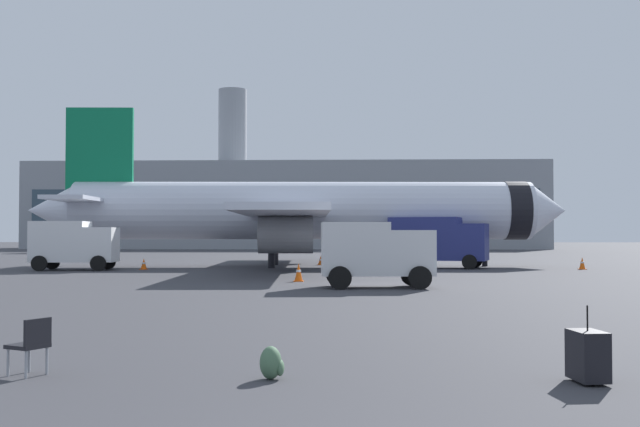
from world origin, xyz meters
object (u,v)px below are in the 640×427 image
object	(u,v)px
rolling_suitcase	(588,355)
gate_chair	(31,342)
airplane_at_gate	(300,211)
cargo_van	(375,251)
fuel_truck	(437,240)
safety_cone_mid	(321,261)
safety_cone_far	(144,264)
safety_cone_outer	(299,272)
traveller_backpack	(272,363)
service_truck	(74,243)
safety_cone_near	(582,263)

from	to	relation	value
rolling_suitcase	gate_chair	world-z (taller)	rolling_suitcase
airplane_at_gate	cargo_van	bearing A→B (deg)	-77.76
cargo_van	fuel_truck	bearing A→B (deg)	75.42
safety_cone_mid	safety_cone_far	size ratio (longest dim) A/B	0.92
cargo_van	safety_cone_mid	bearing A→B (deg)	97.71
safety_cone_outer	traveller_backpack	xyz separation A→B (m)	(1.08, -22.65, -0.18)
safety_cone_far	safety_cone_outer	xyz separation A→B (m)	(10.10, -11.12, 0.08)
safety_cone_far	traveller_backpack	size ratio (longest dim) A/B	1.38
safety_cone_outer	gate_chair	bearing A→B (deg)	-96.43
service_truck	safety_cone_near	xyz separation A→B (m)	(30.43, 2.14, -1.24)
safety_cone_far	gate_chair	world-z (taller)	gate_chair
service_truck	gate_chair	bearing A→B (deg)	-70.59
gate_chair	safety_cone_mid	bearing A→B (deg)	85.94
airplane_at_gate	fuel_truck	xyz separation A→B (m)	(8.79, -1.94, -1.88)
safety_cone_far	rolling_suitcase	distance (m)	37.34
safety_cone_outer	rolling_suitcase	distance (m)	23.44
airplane_at_gate	cargo_van	size ratio (longest dim) A/B	7.90
service_truck	safety_cone_mid	size ratio (longest dim) A/B	8.07
safety_cone_far	traveller_backpack	bearing A→B (deg)	-71.68
cargo_van	rolling_suitcase	xyz separation A→B (m)	(2.29, -18.96, -1.06)
airplane_at_gate	fuel_truck	bearing A→B (deg)	-12.45
airplane_at_gate	traveller_backpack	world-z (taller)	airplane_at_gate
fuel_truck	traveller_backpack	xyz separation A→B (m)	(-6.79, -36.39, -1.54)
safety_cone_far	rolling_suitcase	size ratio (longest dim) A/B	0.60
safety_cone_near	safety_cone_mid	bearing A→B (deg)	159.91
service_truck	safety_cone_outer	size ratio (longest dim) A/B	5.98
safety_cone_far	safety_cone_near	bearing A→B (deg)	2.33
rolling_suitcase	safety_cone_mid	bearing A→B (deg)	97.33
gate_chair	rolling_suitcase	bearing A→B (deg)	-1.71
airplane_at_gate	safety_cone_near	world-z (taller)	airplane_at_gate
safety_cone_near	safety_cone_mid	world-z (taller)	safety_cone_near
fuel_truck	rolling_suitcase	distance (m)	36.60
safety_cone_far	cargo_van	bearing A→B (deg)	-48.06
service_truck	safety_cone_outer	bearing A→B (deg)	-35.67
safety_cone_mid	gate_chair	bearing A→B (deg)	-94.06
gate_chair	airplane_at_gate	bearing A→B (deg)	87.58
safety_cone_mid	rolling_suitcase	size ratio (longest dim) A/B	0.56
service_truck	gate_chair	xyz separation A→B (m)	(11.48, -32.58, -1.11)
traveller_backpack	rolling_suitcase	bearing A→B (deg)	-1.46
safety_cone_mid	airplane_at_gate	bearing A→B (deg)	-117.87
safety_cone_outer	rolling_suitcase	bearing A→B (deg)	-76.18
fuel_truck	traveller_backpack	world-z (taller)	fuel_truck
rolling_suitcase	gate_chair	xyz separation A→B (m)	(-8.14, 0.24, 0.11)
safety_cone_mid	safety_cone_far	xyz separation A→B (m)	(-10.44, -6.96, 0.03)
safety_cone_near	safety_cone_outer	xyz separation A→B (m)	(-16.42, -12.20, 0.04)
airplane_at_gate	safety_cone_mid	distance (m)	4.31
safety_cone_near	traveller_backpack	xyz separation A→B (m)	(-15.33, -34.84, -0.13)
fuel_truck	safety_cone_mid	world-z (taller)	fuel_truck
service_truck	rolling_suitcase	world-z (taller)	service_truck
airplane_at_gate	traveller_backpack	distance (m)	38.54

